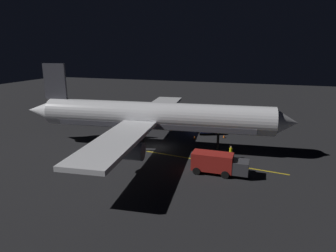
% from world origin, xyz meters
% --- Properties ---
extents(ground_plane, '(180.00, 180.00, 0.20)m').
position_xyz_m(ground_plane, '(0.00, 0.00, -0.10)').
color(ground_plane, black).
extents(apron_guide_stripe, '(3.81, 29.10, 0.01)m').
position_xyz_m(apron_guide_stripe, '(2.54, 4.00, 0.00)').
color(apron_guide_stripe, gold).
rests_on(apron_guide_stripe, ground_plane).
extents(airliner, '(38.94, 40.79, 12.23)m').
position_xyz_m(airliner, '(0.07, -0.63, 4.66)').
color(airliner, white).
rests_on(airliner, ground_plane).
extents(baggage_truck, '(2.33, 6.57, 2.51)m').
position_xyz_m(baggage_truck, '(6.64, 10.30, 1.30)').
color(baggage_truck, maroon).
rests_on(baggage_truck, ground_plane).
extents(catering_truck, '(5.83, 4.03, 2.49)m').
position_xyz_m(catering_truck, '(-10.61, 5.24, 1.26)').
color(catering_truck, navy).
rests_on(catering_truck, ground_plane).
extents(ground_crew_worker, '(0.40, 0.40, 1.74)m').
position_xyz_m(ground_crew_worker, '(1.11, 11.27, 0.89)').
color(ground_crew_worker, black).
rests_on(ground_crew_worker, ground_plane).
extents(traffic_cone_near_left, '(0.50, 0.50, 0.55)m').
position_xyz_m(traffic_cone_near_left, '(-8.11, 9.15, 0.25)').
color(traffic_cone_near_left, '#EA590F').
rests_on(traffic_cone_near_left, ground_plane).
extents(traffic_cone_near_right, '(0.50, 0.50, 0.55)m').
position_xyz_m(traffic_cone_near_right, '(-5.88, 4.64, 0.25)').
color(traffic_cone_near_right, '#EA590F').
rests_on(traffic_cone_near_right, ground_plane).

